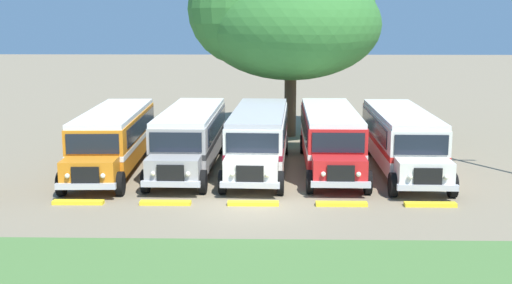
{
  "coord_description": "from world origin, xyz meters",
  "views": [
    {
      "loc": [
        0.66,
        -24.17,
        7.12
      ],
      "look_at": [
        0.0,
        5.02,
        1.6
      ],
      "focal_mm": 45.6,
      "sensor_mm": 36.0,
      "label": 1
    }
  ],
  "objects": [
    {
      "name": "parked_bus_slot_4",
      "position": [
        6.92,
        6.47,
        1.58
      ],
      "size": [
        2.8,
        10.85,
        2.82
      ],
      "rotation": [
        0.0,
        0.0,
        -1.58
      ],
      "color": "silver",
      "rests_on": "ground_plane"
    },
    {
      "name": "parked_bus_slot_0",
      "position": [
        -6.87,
        6.37,
        1.58
      ],
      "size": [
        3.03,
        10.89,
        2.82
      ],
      "rotation": [
        0.0,
        0.0,
        -1.53
      ],
      "color": "orange",
      "rests_on": "ground_plane"
    },
    {
      "name": "curb_wheelstop_2",
      "position": [
        0.0,
        0.22,
        0.07
      ],
      "size": [
        2.0,
        0.36,
        0.15
      ],
      "primitive_type": "cube",
      "color": "yellow",
      "rests_on": "ground_plane"
    },
    {
      "name": "curb_wheelstop_0",
      "position": [
        -6.86,
        0.22,
        0.07
      ],
      "size": [
        2.0,
        0.36,
        0.15
      ],
      "primitive_type": "cube",
      "color": "yellow",
      "rests_on": "ground_plane"
    },
    {
      "name": "broad_shade_tree",
      "position": [
        1.51,
        15.81,
        7.15
      ],
      "size": [
        11.51,
        11.48,
        11.06
      ],
      "color": "brown",
      "rests_on": "ground_plane"
    },
    {
      "name": "parked_bus_slot_1",
      "position": [
        -3.23,
        6.81,
        1.58
      ],
      "size": [
        2.85,
        10.86,
        2.82
      ],
      "rotation": [
        0.0,
        0.0,
        -1.59
      ],
      "color": "#9E9993",
      "rests_on": "ground_plane"
    },
    {
      "name": "curb_wheelstop_4",
      "position": [
        6.86,
        0.22,
        0.07
      ],
      "size": [
        2.0,
        0.36,
        0.15
      ],
      "primitive_type": "cube",
      "color": "yellow",
      "rests_on": "ground_plane"
    },
    {
      "name": "parked_bus_slot_2",
      "position": [
        0.1,
        6.72,
        1.58
      ],
      "size": [
        3.09,
        10.89,
        2.82
      ],
      "rotation": [
        0.0,
        0.0,
        -1.62
      ],
      "color": "silver",
      "rests_on": "ground_plane"
    },
    {
      "name": "curb_wheelstop_3",
      "position": [
        3.43,
        0.22,
        0.07
      ],
      "size": [
        2.0,
        0.36,
        0.15
      ],
      "primitive_type": "cube",
      "color": "yellow",
      "rests_on": "ground_plane"
    },
    {
      "name": "curb_wheelstop_1",
      "position": [
        -3.43,
        0.22,
        0.07
      ],
      "size": [
        2.0,
        0.36,
        0.15
      ],
      "primitive_type": "cube",
      "color": "yellow",
      "rests_on": "ground_plane"
    },
    {
      "name": "parked_bus_slot_3",
      "position": [
        3.56,
        6.89,
        1.58
      ],
      "size": [
        2.8,
        10.85,
        2.82
      ],
      "rotation": [
        0.0,
        0.0,
        -1.58
      ],
      "color": "red",
      "rests_on": "ground_plane"
    },
    {
      "name": "ground_plane",
      "position": [
        0.0,
        0.0,
        0.0
      ],
      "size": [
        220.0,
        220.0,
        0.0
      ],
      "primitive_type": "plane",
      "color": "#84755B"
    }
  ]
}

